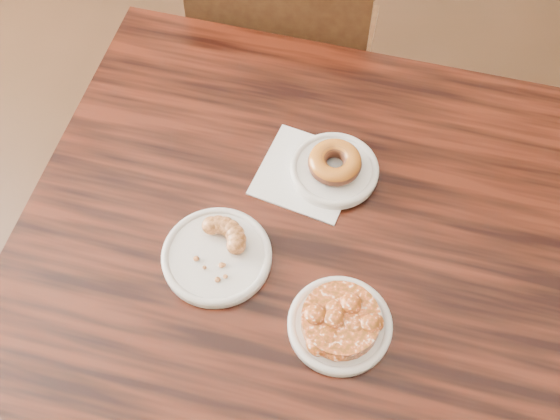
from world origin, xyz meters
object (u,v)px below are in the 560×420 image
at_px(chair_far, 292,53).
at_px(glazed_donut, 335,163).
at_px(apple_fritter, 341,319).
at_px(cruller_fragment, 216,251).
at_px(cafe_table, 290,335).

distance_m(chair_far, glazed_donut, 0.65).
distance_m(glazed_donut, apple_fritter, 0.27).
height_order(chair_far, cruller_fragment, chair_far).
xyz_separation_m(chair_far, cruller_fragment, (0.15, -0.71, 0.33)).
relative_size(cafe_table, chair_far, 0.97).
relative_size(cafe_table, cruller_fragment, 8.63).
bearing_deg(chair_far, cruller_fragment, 92.39).
height_order(glazed_donut, cruller_fragment, glazed_donut).
bearing_deg(chair_far, glazed_donut, 108.54).
xyz_separation_m(apple_fritter, cruller_fragment, (-0.21, 0.04, -0.01)).
bearing_deg(cafe_table, cruller_fragment, -155.97).
height_order(glazed_donut, apple_fritter, apple_fritter).
bearing_deg(apple_fritter, cafe_table, 138.44).
distance_m(cafe_table, chair_far, 0.70).
distance_m(cafe_table, cruller_fragment, 0.42).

